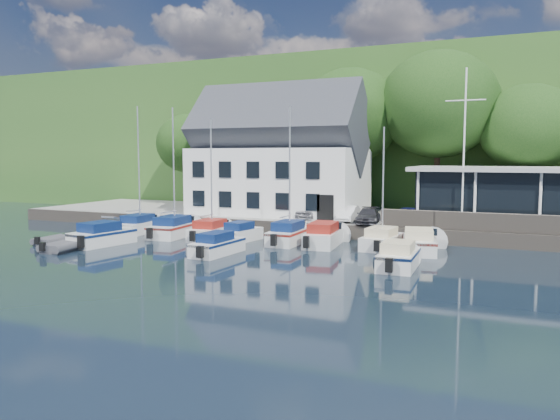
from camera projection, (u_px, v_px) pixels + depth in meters
The scene contains 32 objects.
ground at pixel (276, 267), 28.90m from camera, with size 180.00×180.00×0.00m, color black.
quay at pixel (362, 222), 44.84m from camera, with size 60.00×13.00×1.00m, color gray.
quay_face at pixel (338, 232), 38.90m from camera, with size 60.00×0.30×1.00m, color #5E554B.
hillside at pixel (437, 143), 84.77m from camera, with size 160.00×75.00×16.00m, color #29551F.
field_patch at pixel (496, 93), 88.14m from camera, with size 50.00×30.00×0.30m, color #626934.
harbor_building at pixel (279, 162), 46.22m from camera, with size 14.40×8.20×8.70m, color white, non-canonical shape.
club_pavilion at pixel (508, 196), 38.88m from camera, with size 13.20×7.20×4.10m, color black, non-canonical shape.
seawall at pixel (523, 224), 34.43m from camera, with size 18.00×0.50×1.20m, color #5E554B.
gangway at pixel (133, 230), 43.63m from camera, with size 1.20×6.00×1.40m, color silver, non-canonical shape.
car_silver at pixel (311, 210), 42.72m from camera, with size 1.50×3.73×1.27m, color #A4A4A9.
car_white at pixel (348, 213), 40.89m from camera, with size 1.23×3.54×1.17m, color silver.
car_dgrey at pixel (368, 216), 39.55m from camera, with size 1.55×3.81×1.11m, color #2A2A2F.
car_blue at pixel (407, 215), 39.80m from camera, with size 1.38×3.51×1.20m, color #333D9C.
flagpole at pixel (464, 149), 36.51m from camera, with size 2.57×0.20×10.70m, color white, non-canonical shape.
tree_0 at pixel (190, 159), 55.94m from camera, with size 6.74×6.74×9.21m, color black, non-canonical shape.
tree_1 at pixel (244, 156), 53.68m from camera, with size 7.19×7.19×9.82m, color black, non-canonical shape.
tree_2 at pixel (350, 140), 49.09m from camera, with size 9.30×9.30×12.71m, color black, non-canonical shape.
tree_3 at pixel (438, 132), 46.46m from camera, with size 10.08×10.08×13.77m, color black, non-canonical shape.
tree_4 at pixel (528, 151), 43.76m from camera, with size 7.78×7.78×10.63m, color black, non-canonical shape.
boat_r1_0 at pixel (139, 175), 41.31m from camera, with size 1.93×6.43×8.88m, color silver, non-canonical shape.
boat_r1_1 at pixel (174, 173), 39.51m from camera, with size 2.24×7.05×9.34m, color silver, non-canonical shape.
boat_r1_2 at pixel (211, 177), 38.12m from camera, with size 2.02×6.12×8.78m, color silver, non-canonical shape.
boat_r1_3 at pixel (241, 231), 37.70m from camera, with size 1.69×4.96×1.36m, color silver, non-canonical shape.
boat_r1_4 at pixel (290, 174), 36.34m from camera, with size 1.92×6.63×9.39m, color silver, non-canonical shape.
boat_r1_5 at pixel (324, 234), 35.90m from camera, with size 2.02×7.00×1.55m, color silver, non-canonical shape.
boat_r1_6 at pixel (383, 182), 34.25m from camera, with size 1.99×5.68×8.49m, color silver, non-canonical shape.
boat_r1_7 at pixel (419, 240), 33.31m from camera, with size 2.13×6.33×1.47m, color silver, non-canonical shape.
boat_r2_0 at pixel (102, 233), 36.00m from camera, with size 2.18×6.20×1.57m, color silver, non-canonical shape.
boat_r2_2 at pixel (218, 243), 32.53m from camera, with size 1.69×5.80×1.38m, color silver, non-canonical shape.
boat_r2_4 at pixel (399, 255), 28.44m from camera, with size 1.95×5.31×1.46m, color silver, non-canonical shape.
dinghy_0 at pixel (54, 239), 36.47m from camera, with size 1.70×2.84×0.66m, color #3C3D41, non-canonical shape.
dinghy_1 at pixel (63, 245), 33.85m from camera, with size 1.87×3.11×0.73m, color #3C3D41, non-canonical shape.
Camera 1 is at (11.45, -26.06, 5.82)m, focal length 35.00 mm.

